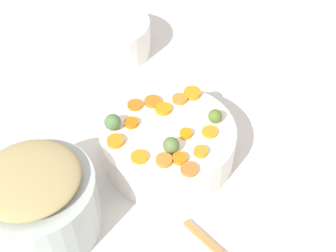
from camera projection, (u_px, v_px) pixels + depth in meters
name	position (u px, v px, depth m)	size (l,w,h in m)	color
tabletop	(192.00, 151.00, 1.03)	(2.40, 2.40, 0.02)	silver
serving_bowl_carrots	(168.00, 142.00, 0.98)	(0.29, 0.29, 0.08)	white
metal_pot	(39.00, 205.00, 0.83)	(0.23, 0.23, 0.13)	#B1BEBB
stuffing_mound	(29.00, 178.00, 0.78)	(0.18, 0.18, 0.03)	tan
carrot_slice_0	(186.00, 134.00, 0.93)	(0.03, 0.03, 0.01)	orange
carrot_slice_1	(180.00, 99.00, 1.01)	(0.03, 0.03, 0.01)	orange
carrot_slice_2	(164.00, 160.00, 0.88)	(0.03, 0.03, 0.01)	orange
carrot_slice_3	(115.00, 141.00, 0.92)	(0.04, 0.04, 0.01)	orange
carrot_slice_4	(210.00, 132.00, 0.94)	(0.03, 0.03, 0.01)	orange
carrot_slice_5	(131.00, 123.00, 0.96)	(0.03, 0.03, 0.01)	orange
carrot_slice_6	(135.00, 105.00, 1.00)	(0.03, 0.03, 0.01)	orange
carrot_slice_7	(180.00, 159.00, 0.89)	(0.03, 0.03, 0.01)	orange
carrot_slice_8	(140.00, 157.00, 0.89)	(0.04, 0.04, 0.01)	orange
carrot_slice_9	(153.00, 101.00, 1.01)	(0.04, 0.04, 0.01)	orange
carrot_slice_10	(163.00, 109.00, 0.99)	(0.04, 0.04, 0.01)	orange
carrot_slice_11	(189.00, 169.00, 0.87)	(0.04, 0.04, 0.01)	orange
carrot_slice_12	(201.00, 152.00, 0.90)	(0.03, 0.03, 0.01)	orange
carrot_slice_13	(192.00, 93.00, 1.02)	(0.04, 0.04, 0.01)	orange
brussels_sprout_0	(113.00, 122.00, 0.94)	(0.04, 0.04, 0.04)	#4E7542
brussels_sprout_1	(215.00, 116.00, 0.96)	(0.03, 0.03, 0.03)	#537129
brussels_sprout_2	(171.00, 145.00, 0.89)	(0.03, 0.03, 0.03)	#54743A
casserole_dish	(108.00, 37.00, 1.25)	(0.24, 0.24, 0.09)	white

